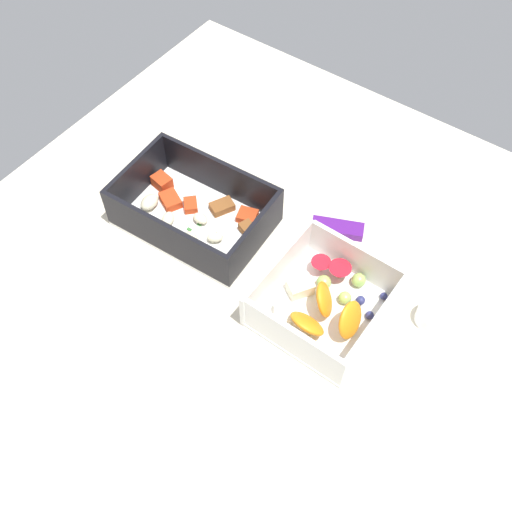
{
  "coord_description": "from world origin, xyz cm",
  "views": [
    {
      "loc": [
        24.24,
        -34.74,
        66.51
      ],
      "look_at": [
        -1.42,
        0.95,
        4.0
      ],
      "focal_mm": 41.98,
      "sensor_mm": 36.0,
      "label": 1
    }
  ],
  "objects_px": {
    "candy_bar": "(337,228)",
    "pasta_container": "(195,212)",
    "fruit_bowl": "(325,301)",
    "paper_cup_liner": "(432,316)"
  },
  "relations": [
    {
      "from": "paper_cup_liner",
      "to": "candy_bar",
      "type": "bearing_deg",
      "value": 162.49
    },
    {
      "from": "fruit_bowl",
      "to": "candy_bar",
      "type": "xyz_separation_m",
      "value": [
        -0.05,
        0.12,
        -0.02
      ]
    },
    {
      "from": "fruit_bowl",
      "to": "paper_cup_liner",
      "type": "distance_m",
      "value": 0.13
    },
    {
      "from": "fruit_bowl",
      "to": "paper_cup_liner",
      "type": "xyz_separation_m",
      "value": [
        0.11,
        0.06,
        -0.01
      ]
    },
    {
      "from": "fruit_bowl",
      "to": "pasta_container",
      "type": "bearing_deg",
      "value": 175.76
    },
    {
      "from": "pasta_container",
      "to": "fruit_bowl",
      "type": "bearing_deg",
      "value": -7.66
    },
    {
      "from": "fruit_bowl",
      "to": "candy_bar",
      "type": "bearing_deg",
      "value": 113.52
    },
    {
      "from": "pasta_container",
      "to": "fruit_bowl",
      "type": "distance_m",
      "value": 0.22
    },
    {
      "from": "candy_bar",
      "to": "pasta_container",
      "type": "bearing_deg",
      "value": -148.77
    },
    {
      "from": "pasta_container",
      "to": "candy_bar",
      "type": "xyz_separation_m",
      "value": [
        0.17,
        0.1,
        -0.02
      ]
    }
  ]
}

